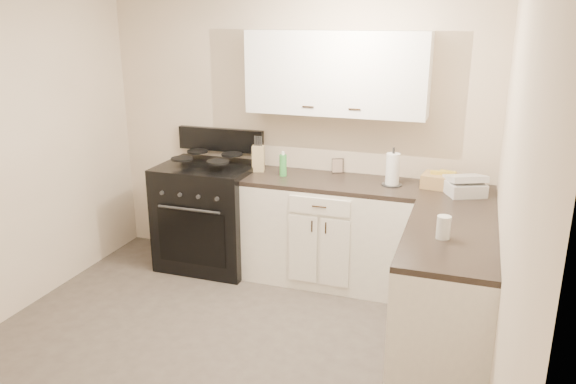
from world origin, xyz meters
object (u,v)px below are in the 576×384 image
(paper_towel, at_px, (393,169))
(countertop_grill, at_px, (464,188))
(knife_block, at_px, (258,159))
(wicker_basket, at_px, (443,181))
(stove, at_px, (210,218))

(paper_towel, height_order, countertop_grill, paper_towel)
(knife_block, relative_size, wicker_basket, 0.70)
(stove, height_order, wicker_basket, wicker_basket)
(paper_towel, relative_size, wicker_basket, 0.82)
(paper_towel, bearing_deg, stove, -178.54)
(knife_block, distance_m, countertop_grill, 1.82)
(paper_towel, relative_size, countertop_grill, 0.98)
(stove, relative_size, countertop_grill, 3.76)
(stove, bearing_deg, knife_block, 12.75)
(stove, height_order, knife_block, knife_block)
(knife_block, height_order, wicker_basket, knife_block)
(paper_towel, xyz_separation_m, countertop_grill, (0.59, -0.07, -0.09))
(stove, distance_m, paper_towel, 1.81)
(paper_towel, distance_m, wicker_basket, 0.43)
(stove, height_order, countertop_grill, countertop_grill)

